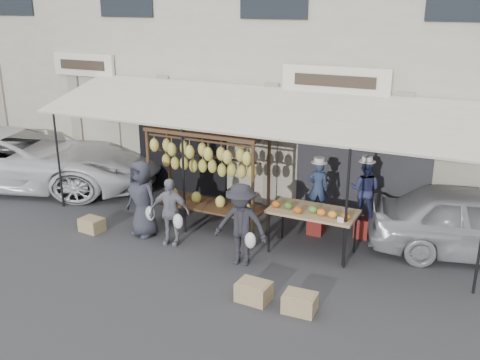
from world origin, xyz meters
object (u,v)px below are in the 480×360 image
Objects in this scene: crate_far at (92,225)px; customer_left at (142,199)px; banana_rack at (206,161)px; customer_mid at (170,212)px; produce_table at (312,212)px; vendor_left at (318,188)px; crate_near_a at (254,292)px; van at (5,144)px; vendor_right at (365,190)px; customer_right at (241,225)px; sedan at (478,222)px; crate_near_b at (300,303)px.

customer_left is at bearing 16.98° from crate_far.
banana_rack reaches higher than customer_mid.
crate_far is (-1.89, -0.24, -0.56)m from customer_mid.
produce_table is 3.58m from customer_left.
vendor_left is 3.71m from customer_left.
produce_table is 2.25m from crate_near_a.
vendor_left is at bearing 24.72° from crate_far.
van is at bearing 160.76° from crate_far.
crate_near_a is (3.23, -1.38, -0.66)m from customer_left.
customer_mid is (-2.75, -0.84, -0.17)m from produce_table.
vendor_right reaches higher than customer_right.
sedan is (3.13, 0.39, -0.35)m from vendor_left.
customer_right reaches higher than crate_near_a.
crate_near_a is (2.16, -2.24, -1.41)m from banana_rack.
vendor_right reaches higher than crate_near_a.
customer_left is at bearing 156.85° from crate_near_a.
van is at bearing 155.96° from customer_mid.
crate_near_a is 1.11× the size of crate_far.
sedan is (2.20, 0.13, -0.37)m from vendor_right.
customer_left is 3.36× the size of crate_far.
vendor_left is 0.21× the size of van.
produce_table is 1.20× the size of customer_mid.
produce_table is 1.03× the size of customer_left.
customer_right is at bearing 1.02° from crate_far.
banana_rack is 3.97m from crate_near_b.
customer_mid is 2.88× the size of crate_far.
crate_near_b is at bearing -33.78° from customer_mid.
produce_table is 3.13× the size of crate_near_a.
crate_far is (-3.59, -0.06, -0.66)m from customer_right.
van reaches higher than vendor_left.
customer_right reaches higher than produce_table.
customer_left is 3.03× the size of crate_near_a.
vendor_right reaches higher than sedan.
sedan is at bearing -103.85° from van.
produce_table is at bearing 13.10° from crate_far.
crate_near_a is at bearing -13.32° from crate_far.
banana_rack is at bearing 177.00° from produce_table.
vendor_left is at bearing 103.76° from crate_near_b.
sedan is (3.97, 2.36, -0.11)m from customer_right.
customer_left is at bearing 93.43° from sedan.
produce_table is at bearing -111.04° from van.
vendor_left is 0.71× the size of customer_left.
vendor_left reaches higher than crate_near_b.
customer_right is 0.29× the size of van.
crate_near_b is (0.81, 0.02, -0.01)m from crate_near_a.
banana_rack is at bearing -110.76° from van.
vendor_right is at bearing 78.80° from sedan.
vendor_right reaches higher than produce_table.
banana_rack is 3.37m from vendor_right.
crate_near_b is 5.28m from crate_far.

